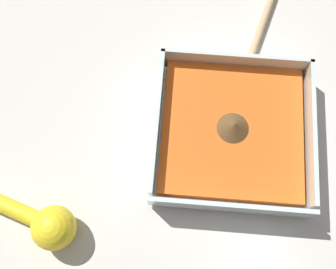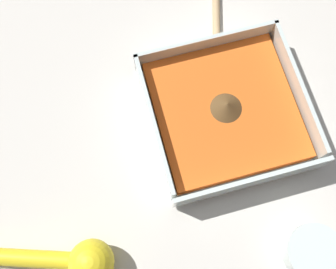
# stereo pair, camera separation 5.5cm
# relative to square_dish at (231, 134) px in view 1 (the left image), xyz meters

# --- Properties ---
(ground_plane) EXTENTS (4.00, 4.00, 0.00)m
(ground_plane) POSITION_rel_square_dish_xyz_m (0.02, 0.00, -0.02)
(ground_plane) COLOR beige
(square_dish) EXTENTS (0.22, 0.22, 0.06)m
(square_dish) POSITION_rel_square_dish_xyz_m (0.00, 0.00, 0.00)
(square_dish) COLOR silver
(square_dish) RESTS_ON ground_plane
(lemon_squeezer) EXTENTS (0.20, 0.09, 0.06)m
(lemon_squeezer) POSITION_rel_square_dish_xyz_m (-0.26, -0.14, 0.01)
(lemon_squeezer) COLOR yellow
(lemon_squeezer) RESTS_ON ground_plane
(wooden_spoon) EXTENTS (0.08, 0.22, 0.01)m
(wooden_spoon) POSITION_rel_square_dish_xyz_m (0.06, 0.24, -0.01)
(wooden_spoon) COLOR tan
(wooden_spoon) RESTS_ON ground_plane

